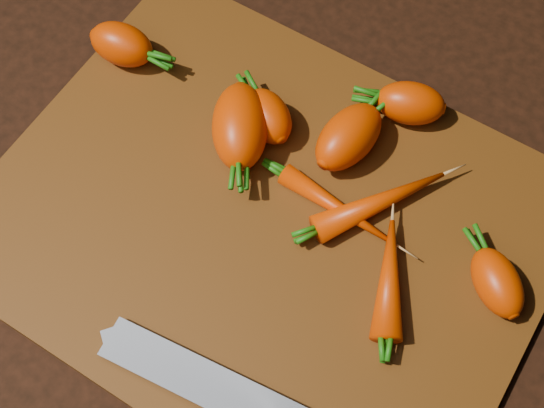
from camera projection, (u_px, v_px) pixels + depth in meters
The scene contains 12 objects.
ground at pixel (266, 229), 0.71m from camera, with size 2.00×2.00×0.01m, color black.
cutting_board at pixel (266, 224), 0.70m from camera, with size 0.50×0.40×0.01m, color #542C0A.
carrot_0 at pixel (122, 44), 0.75m from camera, with size 0.07×0.04×0.04m, color #D33600.
carrot_1 at pixel (268, 116), 0.72m from camera, with size 0.06×0.04×0.04m, color #D33600.
carrot_2 at pixel (240, 126), 0.71m from camera, with size 0.09×0.05×0.05m, color #D33600.
carrot_3 at pixel (349, 137), 0.70m from camera, with size 0.08×0.05×0.05m, color #D33600.
carrot_4 at pixel (410, 103), 0.72m from camera, with size 0.07×0.04×0.04m, color #D33600.
carrot_5 at pixel (497, 283), 0.65m from camera, with size 0.07×0.04×0.04m, color #D33600.
carrot_6 at pixel (381, 202), 0.68m from camera, with size 0.13×0.03×0.03m, color #D33600.
carrot_7 at pixel (338, 208), 0.69m from camera, with size 0.12×0.02×0.02m, color #D33600.
carrot_8 at pixel (389, 278), 0.65m from camera, with size 0.11×0.03×0.03m, color #D33600.
knife at pixel (235, 398), 0.61m from camera, with size 0.33×0.06×0.02m.
Camera 1 is at (0.16, -0.24, 0.64)m, focal length 50.00 mm.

